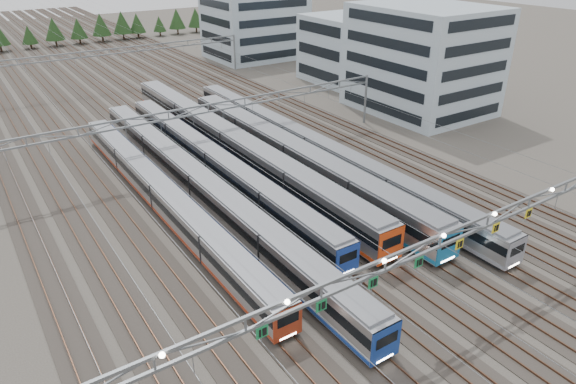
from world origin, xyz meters
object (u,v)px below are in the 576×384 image
train_c (215,163)px  gantry_far (110,56)px  train_a (162,195)px  gantry_near (441,244)px  train_d (231,143)px  gantry_mid (209,115)px  depot_bldg_south (422,59)px  train_e (294,157)px  train_b (201,186)px  train_f (312,147)px  depot_bldg_north (255,26)px  depot_bldg_mid (345,49)px

train_c → gantry_far: size_ratio=0.94×
train_a → gantry_near: (11.20, -29.39, 5.15)m
train_c → train_d: size_ratio=0.84×
train_a → gantry_mid: gantry_mid is taller
train_d → depot_bldg_south: 39.17m
train_e → train_b: bearing=-176.8°
gantry_mid → gantry_far: 45.00m
train_a → train_f: bearing=6.2°
train_b → depot_bldg_south: depot_bldg_south is taller
train_c → gantry_near: 34.74m
train_e → depot_bldg_north: (32.50, 65.23, 5.34)m
gantry_far → depot_bldg_south: depot_bldg_south is taller
train_e → depot_bldg_north: size_ratio=2.33×
train_a → depot_bldg_north: depot_bldg_north is taller
gantry_near → gantry_far: (0.05, 85.12, -0.70)m
train_d → train_c: bearing=-136.8°
train_f → depot_bldg_mid: 45.29m
train_f → depot_bldg_mid: (31.72, 31.98, 4.70)m
train_d → depot_bldg_south: bearing=2.9°
depot_bldg_mid → depot_bldg_north: (-3.72, 31.10, 0.99)m
depot_bldg_south → depot_bldg_north: (-1.56, 54.44, -1.21)m
train_e → depot_bldg_mid: (36.22, 34.13, 4.35)m
train_d → depot_bldg_mid: size_ratio=3.94×
train_d → gantry_far: (-2.25, 46.60, 4.08)m
gantry_mid → depot_bldg_north: (39.25, 54.80, 1.29)m
train_b → train_c: bearing=50.0°
depot_bldg_mid → gantry_near: bearing=-124.0°
train_b → depot_bldg_north: depot_bldg_north is taller
gantry_far → train_f: bearing=-78.1°
train_b → depot_bldg_mid: 60.91m
train_b → train_d: bearing=46.8°
gantry_near → depot_bldg_south: depot_bldg_south is taller
train_a → gantry_near: gantry_near is taller
train_c → depot_bldg_north: bearing=55.6°
depot_bldg_mid → gantry_mid: bearing=-151.1°
train_d → gantry_far: gantry_far is taller
train_c → gantry_mid: gantry_mid is taller
gantry_mid → depot_bldg_mid: (42.97, 23.70, 0.30)m
train_d → gantry_near: (-2.30, -38.52, 4.78)m
train_b → gantry_near: size_ratio=1.09×
train_b → train_d: 13.15m
train_a → depot_bldg_north: bearing=52.4°
train_b → train_c: 7.00m
depot_bldg_mid → train_d: bearing=-148.1°
train_d → depot_bldg_south: size_ratio=2.87×
gantry_mid → depot_bldg_north: size_ratio=2.56×
gantry_near → gantry_mid: (0.05, 40.12, -0.70)m
train_c → depot_bldg_mid: (45.22, 29.52, 4.69)m
train_c → gantry_near: gantry_near is taller
train_c → gantry_mid: 7.63m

